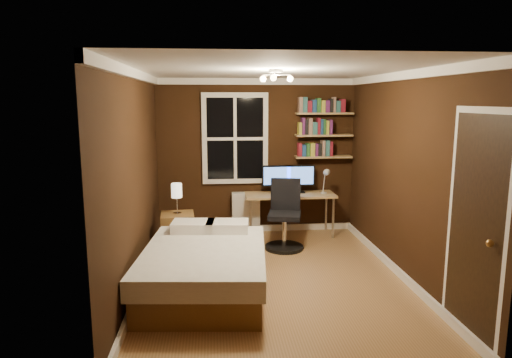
{
  "coord_description": "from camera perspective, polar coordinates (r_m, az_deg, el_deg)",
  "views": [
    {
      "loc": [
        -0.71,
        -5.25,
        2.17
      ],
      "look_at": [
        -0.17,
        0.45,
        1.17
      ],
      "focal_mm": 32.0,
      "sensor_mm": 36.0,
      "label": 1
    }
  ],
  "objects": [
    {
      "name": "window",
      "position": [
        7.35,
        -2.63,
        5.06
      ],
      "size": [
        1.06,
        0.06,
        1.46
      ],
      "primitive_type": "cube",
      "color": "white",
      "rests_on": "wall_back"
    },
    {
      "name": "office_chair",
      "position": [
        6.74,
        3.6,
        -5.42
      ],
      "size": [
        0.56,
        0.56,
        1.02
      ],
      "rotation": [
        0.0,
        0.0,
        -0.22
      ],
      "color": "black",
      "rests_on": "ground"
    },
    {
      "name": "floor",
      "position": [
        5.73,
        2.14,
        -12.35
      ],
      "size": [
        4.2,
        4.2,
        0.0
      ],
      "primitive_type": "plane",
      "color": "olive",
      "rests_on": "ground"
    },
    {
      "name": "bedside_lamp",
      "position": [
        6.51,
        -9.87,
        -2.44
      ],
      "size": [
        0.15,
        0.15,
        0.43
      ],
      "primitive_type": null,
      "color": "white",
      "rests_on": "nightstand"
    },
    {
      "name": "wall_left",
      "position": [
        5.41,
        -14.83,
        -0.21
      ],
      "size": [
        0.04,
        4.2,
        2.5
      ],
      "primitive_type": "cube",
      "color": "black",
      "rests_on": "ground"
    },
    {
      "name": "monitor_right",
      "position": [
        7.38,
        5.51,
        0.01
      ],
      "size": [
        0.48,
        0.12,
        0.45
      ],
      "primitive_type": null,
      "color": "black",
      "rests_on": "desk"
    },
    {
      "name": "ceiling_fixture",
      "position": [
        5.21,
        2.46,
        12.44
      ],
      "size": [
        0.44,
        0.44,
        0.18
      ],
      "primitive_type": null,
      "color": "beige",
      "rests_on": "ceiling"
    },
    {
      "name": "bookshelf_lower",
      "position": [
        7.51,
        8.4,
        2.77
      ],
      "size": [
        0.92,
        0.22,
        0.03
      ],
      "primitive_type": "cube",
      "color": "#A68350",
      "rests_on": "wall_back"
    },
    {
      "name": "bookshelf_middle",
      "position": [
        7.47,
        8.46,
        5.43
      ],
      "size": [
        0.92,
        0.22,
        0.03
      ],
      "primitive_type": "cube",
      "color": "#A68350",
      "rests_on": "wall_back"
    },
    {
      "name": "books_row_middle",
      "position": [
        7.47,
        8.49,
        6.42
      ],
      "size": [
        0.6,
        0.16,
        0.23
      ],
      "primitive_type": null,
      "color": "navy",
      "rests_on": "bookshelf_middle"
    },
    {
      "name": "wall_right",
      "position": [
        5.81,
        18.05,
        0.32
      ],
      "size": [
        0.04,
        4.2,
        2.5
      ],
      "primitive_type": "cube",
      "color": "black",
      "rests_on": "ground"
    },
    {
      "name": "radiator",
      "position": [
        7.48,
        -1.28,
        -4.26
      ],
      "size": [
        0.45,
        0.16,
        0.68
      ],
      "primitive_type": "cube",
      "color": "silver",
      "rests_on": "ground"
    },
    {
      "name": "monitor_left",
      "position": [
        7.32,
        2.64,
        -0.04
      ],
      "size": [
        0.48,
        0.12,
        0.45
      ],
      "primitive_type": null,
      "color": "black",
      "rests_on": "desk"
    },
    {
      "name": "ceiling",
      "position": [
        5.31,
        2.32,
        13.47
      ],
      "size": [
        3.2,
        4.2,
        0.02
      ],
      "primitive_type": "cube",
      "color": "white",
      "rests_on": "wall_back"
    },
    {
      "name": "wall_back",
      "position": [
        7.44,
        0.07,
        2.81
      ],
      "size": [
        3.2,
        0.04,
        2.5
      ],
      "primitive_type": "cube",
      "color": "black",
      "rests_on": "ground"
    },
    {
      "name": "books_row_lower",
      "position": [
        7.49,
        8.42,
        3.75
      ],
      "size": [
        0.54,
        0.16,
        0.23
      ],
      "primitive_type": null,
      "color": "maroon",
      "rests_on": "bookshelf_lower"
    },
    {
      "name": "bookshelf_upper",
      "position": [
        7.46,
        8.53,
        8.11
      ],
      "size": [
        0.92,
        0.22,
        0.03
      ],
      "primitive_type": "cube",
      "color": "#A68350",
      "rests_on": "wall_back"
    },
    {
      "name": "bed",
      "position": [
        5.32,
        -6.41,
        -11.03
      ],
      "size": [
        1.52,
        2.0,
        0.64
      ],
      "rotation": [
        0.0,
        0.0,
        -0.09
      ],
      "color": "brown",
      "rests_on": "ground"
    },
    {
      "name": "door_knob",
      "position": [
        4.25,
        27.2,
        -7.17
      ],
      "size": [
        0.06,
        0.06,
        0.06
      ],
      "primitive_type": "sphere",
      "color": "#B88442",
      "rests_on": "door"
    },
    {
      "name": "desk",
      "position": [
        7.34,
        4.27,
        -2.33
      ],
      "size": [
        1.43,
        0.54,
        0.68
      ],
      "color": "#A68350",
      "rests_on": "ground"
    },
    {
      "name": "desk_lamp",
      "position": [
        7.29,
        8.66,
        -0.23
      ],
      "size": [
        0.14,
        0.32,
        0.44
      ],
      "primitive_type": null,
      "color": "silver",
      "rests_on": "desk"
    },
    {
      "name": "nightstand",
      "position": [
        6.64,
        -9.74,
        -6.71
      ],
      "size": [
        0.49,
        0.49,
        0.58
      ],
      "primitive_type": "cube",
      "rotation": [
        0.0,
        0.0,
        0.08
      ],
      "color": "brown",
      "rests_on": "ground"
    },
    {
      "name": "door",
      "position": [
        4.51,
        25.62,
        -5.78
      ],
      "size": [
        0.03,
        0.82,
        2.05
      ],
      "primitive_type": null,
      "color": "black",
      "rests_on": "ground"
    },
    {
      "name": "books_row_upper",
      "position": [
        7.45,
        8.56,
        9.11
      ],
      "size": [
        0.66,
        0.16,
        0.23
      ],
      "primitive_type": null,
      "color": "#285E2A",
      "rests_on": "bookshelf_upper"
    }
  ]
}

